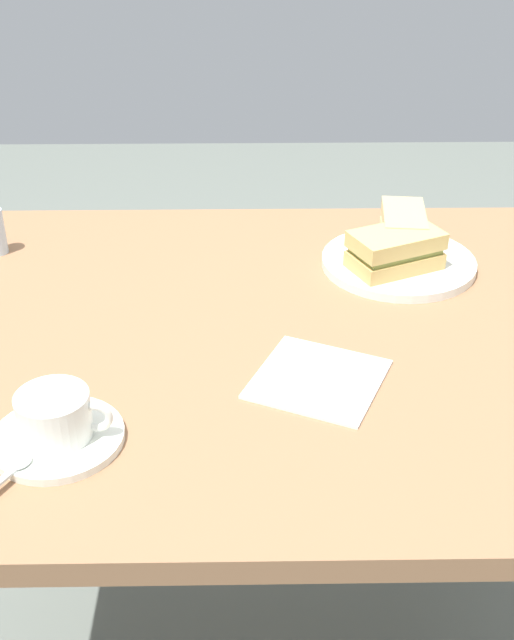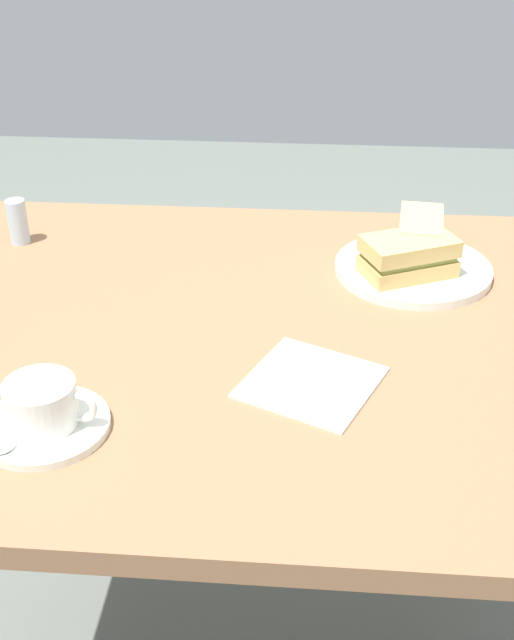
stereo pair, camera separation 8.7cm
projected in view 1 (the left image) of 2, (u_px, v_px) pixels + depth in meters
The scene contains 8 objects.
dining_table at pixel (267, 403), 1.18m from camera, with size 1.07×0.84×0.74m.
sandwich_plate at pixel (398, 262), 1.27m from camera, with size 0.24×0.24×0.01m, color white.
sandwich_front at pixel (395, 250), 1.23m from camera, with size 0.16×0.13×0.06m.
sandwich_back at pixel (403, 229), 1.29m from camera, with size 0.08×0.13×0.06m.
coffee_saucer at pixel (58, 438), 0.90m from camera, with size 0.15×0.15×0.01m, color white.
coffee_cup at pixel (55, 414), 0.89m from camera, with size 0.11×0.08×0.05m.
spoon at pixel (9, 473), 0.84m from camera, with size 0.06×0.09×0.01m.
napkin at pixel (318, 379), 1.01m from camera, with size 0.15×0.15×0.00m, color white.
Camera 1 is at (0.03, 0.95, 1.32)m, focal length 45.32 mm.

